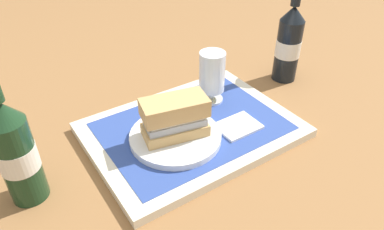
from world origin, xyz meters
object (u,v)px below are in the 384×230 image
at_px(sandwich, 176,117).
at_px(second_bottle, 16,151).
at_px(plate, 175,137).
at_px(beer_bottle, 289,43).
at_px(beer_glass, 212,75).

xyz_separation_m(sandwich, second_bottle, (-0.29, 0.03, 0.03)).
height_order(plate, sandwich, sandwich).
bearing_deg(beer_bottle, beer_glass, -178.71).
bearing_deg(second_bottle, beer_bottle, 4.42).
bearing_deg(beer_bottle, second_bottle, -175.58).
distance_m(plate, sandwich, 0.05).
height_order(plate, beer_bottle, beer_bottle).
relative_size(sandwich, beer_glass, 1.13).
bearing_deg(sandwich, beer_bottle, 24.50).
distance_m(plate, beer_bottle, 0.42).
distance_m(sandwich, second_bottle, 0.29).
distance_m(plate, beer_glass, 0.18).
height_order(beer_glass, second_bottle, second_bottle).
xyz_separation_m(plate, beer_glass, (0.15, 0.08, 0.06)).
bearing_deg(second_bottle, plate, -6.41).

